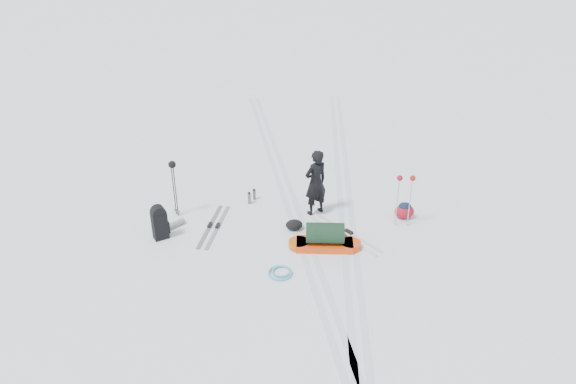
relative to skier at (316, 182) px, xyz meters
name	(u,v)px	position (x,y,z in m)	size (l,w,h in m)	color
ground	(299,228)	(-0.46, -0.66, -0.82)	(200.00, 200.00, 0.00)	white
snow_hill_backdrop	(532,272)	(62.23, 83.36, -69.84)	(359.50, 192.00, 162.45)	silver
ski_tracks	(320,208)	(0.16, 0.21, -0.81)	(3.38, 17.97, 0.01)	silver
skier	(316,182)	(0.00, 0.00, 0.00)	(0.60, 0.39, 1.64)	black
pulk_sled	(325,239)	(0.00, -1.48, -0.59)	(1.61, 0.67, 0.60)	#E7420D
expedition_rucksack	(162,222)	(-3.52, -0.69, -0.44)	(0.69, 0.81, 0.82)	black
ski_poles_black	(173,171)	(-3.27, 0.23, 0.34)	(0.17, 0.18, 1.42)	black
ski_poles_silver	(406,184)	(1.90, -0.76, 0.27)	(0.41, 0.16, 1.30)	#B8BBC0
touring_skis_grey	(214,226)	(-2.40, -0.40, -0.80)	(0.75, 1.88, 0.07)	#9B9FA4
touring_skis_white	(346,234)	(0.55, -1.04, -0.80)	(1.40, 1.85, 0.07)	silver
rope_coil	(280,272)	(-1.03, -2.31, -0.79)	(0.62, 0.62, 0.06)	#51ABC5
small_daypack	(404,211)	(2.06, -0.43, -0.63)	(0.48, 0.37, 0.40)	maroon
thermos_pair	(252,196)	(-1.48, 0.69, -0.67)	(0.22, 0.28, 0.31)	#5B5E62
stuff_sack	(294,225)	(-0.57, -0.69, -0.70)	(0.46, 0.39, 0.24)	black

